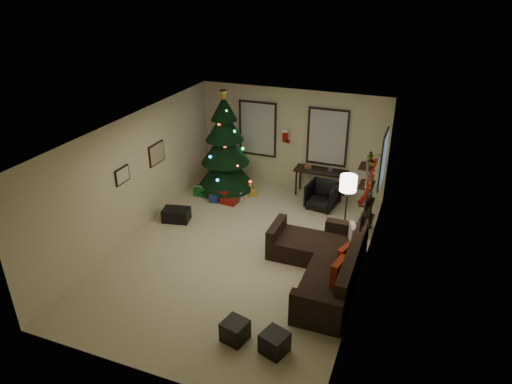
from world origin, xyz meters
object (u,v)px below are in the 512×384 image
desk_chair (322,195)px  christmas_tree (225,150)px  sofa (325,264)px  bookshelf (368,197)px  desk (321,173)px

desk_chair → christmas_tree: bearing=-172.5°
christmas_tree → sofa: christmas_tree is taller
christmas_tree → bookshelf: 3.93m
christmas_tree → bookshelf: size_ratio=1.52×
christmas_tree → sofa: size_ratio=1.03×
christmas_tree → sofa: bearing=-40.0°
sofa → bookshelf: bearing=76.6°
desk → desk_chair: bearing=-72.1°
sofa → desk: size_ratio=2.04×
desk_chair → bookshelf: (1.20, -0.86, 0.57)m
sofa → bookshelf: 2.09m
desk → desk_chair: (0.21, -0.65, -0.31)m
sofa → desk: bearing=105.3°
desk_chair → bookshelf: bearing=-27.8°
desk → bookshelf: size_ratio=0.72×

